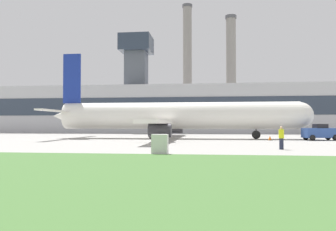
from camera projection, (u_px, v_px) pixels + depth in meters
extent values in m
plane|color=#999691|center=(158.00, 140.00, 38.97)|extent=(400.00, 400.00, 0.00)
cube|color=#B2B2B7|center=(180.00, 110.00, 72.04)|extent=(88.30, 11.05, 10.16)
cube|color=#2D3847|center=(178.00, 106.00, 66.52)|extent=(86.54, 0.16, 3.66)
cube|color=#4C515B|center=(136.00, 92.00, 73.30)|extent=(4.58, 4.58, 18.03)
cube|color=#283342|center=(136.00, 44.00, 73.58)|extent=(6.87, 6.87, 3.67)
cylinder|color=gray|center=(187.00, 68.00, 104.19)|extent=(2.80, 2.80, 39.27)
cylinder|color=#4C4C51|center=(187.00, 6.00, 104.70)|extent=(3.22, 3.22, 0.84)
cylinder|color=gray|center=(231.00, 74.00, 100.42)|extent=(3.00, 3.00, 34.41)
cylinder|color=#4C4C51|center=(231.00, 17.00, 100.86)|extent=(3.45, 3.45, 0.90)
cylinder|color=white|center=(178.00, 116.00, 43.79)|extent=(31.30, 3.56, 3.56)
sphere|color=white|center=(300.00, 115.00, 41.95)|extent=(3.38, 3.38, 3.38)
cone|color=white|center=(67.00, 116.00, 45.62)|extent=(3.91, 3.38, 3.38)
cube|color=navy|center=(72.00, 79.00, 45.67)|extent=(2.49, 0.24, 6.90)
cube|color=white|center=(56.00, 111.00, 41.16)|extent=(0.99, 8.88, 0.20)
cube|color=white|center=(83.00, 113.00, 49.97)|extent=(0.99, 8.88, 0.20)
cube|color=white|center=(158.00, 122.00, 35.90)|extent=(2.20, 14.80, 0.36)
cube|color=white|center=(173.00, 122.00, 52.00)|extent=(2.20, 14.80, 0.36)
cylinder|color=#333338|center=(160.00, 130.00, 35.52)|extent=(2.48, 1.53, 1.53)
cylinder|color=#333338|center=(175.00, 128.00, 52.27)|extent=(2.48, 1.53, 1.53)
cylinder|color=#59595B|center=(256.00, 128.00, 42.55)|extent=(0.20, 0.20, 1.63)
sphere|color=black|center=(256.00, 135.00, 42.53)|extent=(1.11, 1.11, 1.11)
cylinder|color=#59595B|center=(152.00, 129.00, 41.75)|extent=(0.20, 0.20, 1.63)
sphere|color=black|center=(152.00, 135.00, 41.73)|extent=(1.11, 1.11, 1.11)
cylinder|color=#59595B|center=(158.00, 128.00, 46.47)|extent=(0.20, 0.20, 1.63)
sphere|color=black|center=(158.00, 134.00, 46.45)|extent=(1.11, 1.11, 1.11)
cube|color=#2D4C93|center=(320.00, 133.00, 39.13)|extent=(4.28, 2.39, 1.15)
cube|color=black|center=(320.00, 126.00, 39.15)|extent=(1.61, 1.39, 0.50)
sphere|color=black|center=(335.00, 138.00, 38.47)|extent=(0.70, 0.70, 0.70)
sphere|color=black|center=(328.00, 137.00, 40.00)|extent=(0.70, 0.70, 0.70)
sphere|color=black|center=(312.00, 138.00, 38.24)|extent=(0.70, 0.70, 0.70)
sphere|color=black|center=(306.00, 137.00, 39.76)|extent=(0.70, 0.70, 0.70)
cylinder|color=#23283D|center=(281.00, 144.00, 25.21)|extent=(0.36, 0.36, 0.87)
cylinder|color=yellow|center=(281.00, 134.00, 25.23)|extent=(0.46, 0.46, 0.69)
sphere|color=tan|center=(281.00, 128.00, 25.24)|extent=(0.23, 0.23, 0.23)
cube|color=black|center=(270.00, 140.00, 39.07)|extent=(0.59, 0.59, 0.03)
cone|color=orange|center=(270.00, 138.00, 39.08)|extent=(0.42, 0.42, 0.56)
cube|color=silver|center=(160.00, 144.00, 21.31)|extent=(1.03, 0.86, 1.30)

